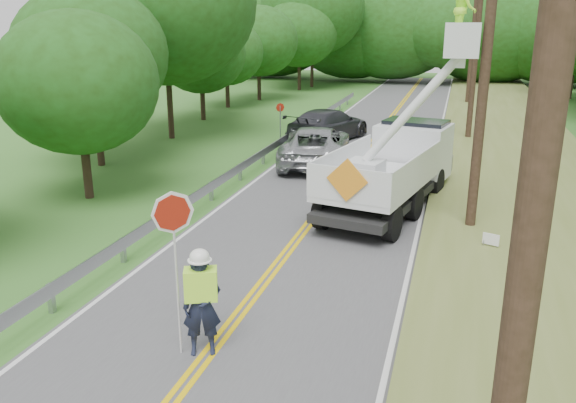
# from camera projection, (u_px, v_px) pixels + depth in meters

# --- Properties ---
(ground) EXTENTS (140.00, 140.00, 0.00)m
(ground) POSITION_uv_depth(u_px,v_px,m) (201.00, 364.00, 11.19)
(ground) COLOR #305E23
(ground) RESTS_ON ground
(road) EXTENTS (7.20, 96.00, 0.03)m
(road) POSITION_uv_depth(u_px,v_px,m) (342.00, 181.00, 24.04)
(road) COLOR #4D4C4F
(road) RESTS_ON ground
(guardrail) EXTENTS (0.18, 48.00, 0.77)m
(guardrail) POSITION_uv_depth(u_px,v_px,m) (257.00, 157.00, 25.78)
(guardrail) COLOR #999AA1
(guardrail) RESTS_ON ground
(utility_poles) EXTENTS (1.60, 43.30, 10.00)m
(utility_poles) POSITION_uv_depth(u_px,v_px,m) (480.00, 48.00, 23.92)
(utility_poles) COLOR black
(utility_poles) RESTS_ON ground
(tall_grass_verge) EXTENTS (7.00, 96.00, 0.30)m
(tall_grass_verge) POSITION_uv_depth(u_px,v_px,m) (526.00, 191.00, 22.10)
(tall_grass_verge) COLOR #5D692C
(tall_grass_verge) RESTS_ON ground
(treeline_left) EXTENTS (11.08, 55.74, 12.08)m
(treeline_left) POSITION_uv_depth(u_px,v_px,m) (241.00, 24.00, 40.68)
(treeline_left) COLOR #332319
(treeline_left) RESTS_ON ground
(treeline_horizon) EXTENTS (55.94, 14.78, 11.11)m
(treeline_horizon) POSITION_uv_depth(u_px,v_px,m) (440.00, 30.00, 60.80)
(treeline_horizon) COLOR #204211
(treeline_horizon) RESTS_ON ground
(flagger) EXTENTS (1.17, 0.79, 3.33)m
(flagger) POSITION_uv_depth(u_px,v_px,m) (201.00, 299.00, 11.21)
(flagger) COLOR #191E33
(flagger) RESTS_ON road
(bucket_truck) EXTENTS (4.61, 8.13, 7.46)m
(bucket_truck) POSITION_uv_depth(u_px,v_px,m) (402.00, 158.00, 20.68)
(bucket_truck) COLOR black
(bucket_truck) RESTS_ON road
(suv_silver) EXTENTS (3.82, 6.67, 1.75)m
(suv_silver) POSITION_uv_depth(u_px,v_px,m) (316.00, 145.00, 26.63)
(suv_silver) COLOR #A4A6AA
(suv_silver) RESTS_ON road
(suv_darkgrey) EXTENTS (4.09, 6.49, 1.75)m
(suv_darkgrey) POSITION_uv_depth(u_px,v_px,m) (328.00, 125.00, 31.95)
(suv_darkgrey) COLOR #303138
(suv_darkgrey) RESTS_ON road
(stop_sign_permanent) EXTENTS (0.39, 0.31, 2.21)m
(stop_sign_permanent) POSITION_uv_depth(u_px,v_px,m) (280.00, 118.00, 30.88)
(stop_sign_permanent) COLOR #999AA1
(stop_sign_permanent) RESTS_ON ground
(yard_sign) EXTENTS (0.44, 0.19, 0.67)m
(yard_sign) POSITION_uv_depth(u_px,v_px,m) (491.00, 240.00, 16.22)
(yard_sign) COLOR white
(yard_sign) RESTS_ON ground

